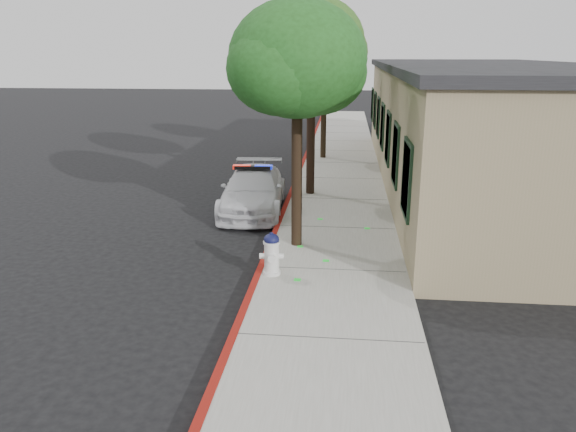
{
  "coord_description": "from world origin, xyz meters",
  "views": [
    {
      "loc": [
        1.8,
        -11.16,
        4.63
      ],
      "look_at": [
        0.52,
        1.28,
        0.93
      ],
      "focal_mm": 34.78,
      "sensor_mm": 36.0,
      "label": 1
    }
  ],
  "objects_px": {
    "police_car": "(253,190)",
    "street_tree_near": "(298,65)",
    "street_tree_mid": "(312,46)",
    "fire_hydrant": "(272,254)",
    "street_tree_far": "(325,65)",
    "clapboard_building": "(486,126)"
  },
  "relations": [
    {
      "from": "street_tree_near",
      "to": "street_tree_far",
      "type": "height_order",
      "value": "street_tree_near"
    },
    {
      "from": "police_car",
      "to": "street_tree_near",
      "type": "relative_size",
      "value": 0.8
    },
    {
      "from": "clapboard_building",
      "to": "fire_hydrant",
      "type": "height_order",
      "value": "clapboard_building"
    },
    {
      "from": "clapboard_building",
      "to": "street_tree_far",
      "type": "bearing_deg",
      "value": 144.67
    },
    {
      "from": "police_car",
      "to": "fire_hydrant",
      "type": "bearing_deg",
      "value": -80.03
    },
    {
      "from": "police_car",
      "to": "fire_hydrant",
      "type": "height_order",
      "value": "police_car"
    },
    {
      "from": "clapboard_building",
      "to": "police_car",
      "type": "bearing_deg",
      "value": -151.4
    },
    {
      "from": "fire_hydrant",
      "to": "police_car",
      "type": "bearing_deg",
      "value": 97.3
    },
    {
      "from": "street_tree_far",
      "to": "street_tree_mid",
      "type": "bearing_deg",
      "value": -91.5
    },
    {
      "from": "fire_hydrant",
      "to": "street_tree_near",
      "type": "bearing_deg",
      "value": 73.29
    },
    {
      "from": "street_tree_far",
      "to": "fire_hydrant",
      "type": "bearing_deg",
      "value": -92.26
    },
    {
      "from": "fire_hydrant",
      "to": "street_tree_far",
      "type": "height_order",
      "value": "street_tree_far"
    },
    {
      "from": "street_tree_mid",
      "to": "street_tree_far",
      "type": "height_order",
      "value": "street_tree_mid"
    },
    {
      "from": "fire_hydrant",
      "to": "street_tree_mid",
      "type": "xyz_separation_m",
      "value": [
        0.36,
        7.08,
        4.18
      ]
    },
    {
      "from": "fire_hydrant",
      "to": "street_tree_mid",
      "type": "distance_m",
      "value": 8.22
    },
    {
      "from": "fire_hydrant",
      "to": "street_tree_near",
      "type": "xyz_separation_m",
      "value": [
        0.36,
        1.92,
        3.74
      ]
    },
    {
      "from": "clapboard_building",
      "to": "street_tree_mid",
      "type": "bearing_deg",
      "value": -158.8
    },
    {
      "from": "street_tree_mid",
      "to": "street_tree_far",
      "type": "distance_m",
      "value": 6.47
    },
    {
      "from": "street_tree_near",
      "to": "street_tree_mid",
      "type": "height_order",
      "value": "street_tree_mid"
    },
    {
      "from": "street_tree_mid",
      "to": "street_tree_far",
      "type": "bearing_deg",
      "value": 88.5
    },
    {
      "from": "fire_hydrant",
      "to": "clapboard_building",
      "type": "bearing_deg",
      "value": 49.9
    },
    {
      "from": "police_car",
      "to": "street_tree_far",
      "type": "xyz_separation_m",
      "value": [
        1.78,
        8.26,
        3.45
      ]
    }
  ]
}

